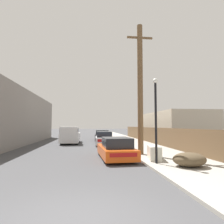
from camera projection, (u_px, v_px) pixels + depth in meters
ground_plane at (75, 223)px, 4.19m from camera, size 220.00×220.00×0.00m
sidewalk_curb at (124, 139)px, 28.11m from camera, size 4.20×63.00×0.12m
discarded_fridge at (154, 153)px, 11.32m from camera, size 0.89×1.65×0.80m
parked_sports_car_red at (116, 149)px, 12.28m from camera, size 2.05×4.63×1.31m
car_parked_mid at (104, 139)px, 20.85m from camera, size 1.94×4.57×1.40m
car_parked_far at (102, 136)px, 26.89m from camera, size 2.11×4.32×1.39m
pickup_truck at (70, 135)px, 22.42m from camera, size 1.95×5.39×1.87m
utility_pole at (140, 87)px, 13.68m from camera, size 1.80×0.37×8.93m
street_lamp at (156, 113)px, 10.31m from camera, size 0.26×0.26×4.39m
brush_pile at (189, 159)px, 9.37m from camera, size 1.56×1.34×0.66m
wooden_fence at (155, 136)px, 21.06m from camera, size 0.08×28.67×1.69m
building_right_house at (172, 126)px, 28.20m from camera, size 6.00×13.63×3.81m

